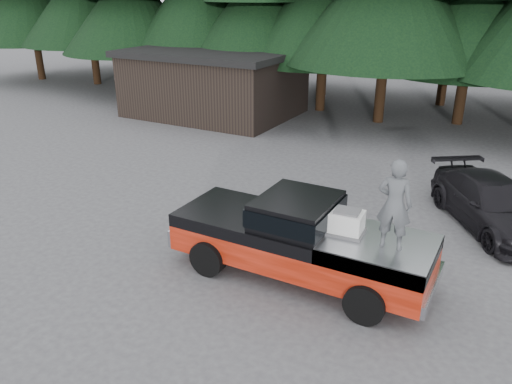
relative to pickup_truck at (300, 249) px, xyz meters
The scene contains 7 objects.
ground 1.67m from the pickup_truck, 162.03° to the left, with size 120.00×120.00×0.00m, color #464649.
pickup_truck is the anchor object (origin of this frame).
truck_cab 0.97m from the pickup_truck, behind, with size 1.66×1.90×0.59m, color black.
air_compressor 1.37m from the pickup_truck, ahead, with size 0.68×0.56×0.47m, color silver.
man_on_bed 2.58m from the pickup_truck, ahead, with size 0.68×0.45×1.86m, color #4F5356.
parked_car 6.07m from the pickup_truck, 53.91° to the left, with size 1.89×4.66×1.35m, color black.
utility_building 16.31m from the pickup_truck, 129.98° to the left, with size 8.40×6.40×3.30m.
Camera 1 is at (5.40, -9.68, 6.16)m, focal length 35.00 mm.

